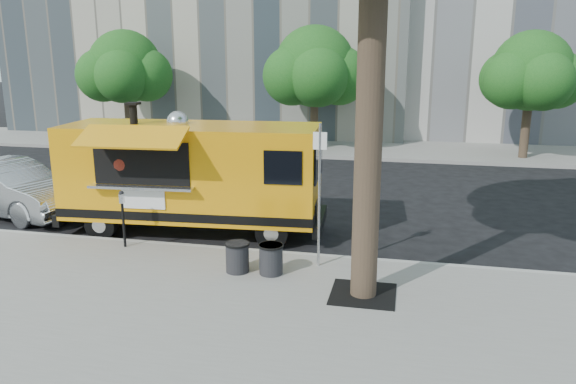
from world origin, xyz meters
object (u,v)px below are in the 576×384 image
far_tree_a (125,67)px  trash_bin_right (271,258)px  food_truck (191,174)px  far_tree_b (315,67)px  parking_meter (123,212)px  far_tree_c (531,71)px  sign_post (319,187)px  trash_bin_left (237,256)px  sedan (10,188)px

far_tree_a → trash_bin_right: bearing=-53.6°
far_tree_a → food_truck: size_ratio=0.79×
far_tree_b → food_truck: size_ratio=0.81×
far_tree_a → parking_meter: 15.59m
far_tree_c → parking_meter: size_ratio=3.90×
far_tree_a → parking_meter: (7.00, -13.65, -2.79)m
trash_bin_right → far_tree_c: bearing=63.4°
far_tree_a → trash_bin_right: far_tree_a is taller
sign_post → trash_bin_left: sign_post is taller
parking_meter → trash_bin_left: (2.99, -0.88, -0.50)m
far_tree_b → trash_bin_right: (1.69, -14.89, -3.35)m
far_tree_c → sign_post: (-6.45, -13.95, -1.87)m
far_tree_c → sign_post: size_ratio=1.74×
far_tree_a → trash_bin_left: (9.99, -14.53, -3.30)m
parking_meter → trash_bin_right: size_ratio=2.15×
far_tree_b → trash_bin_right: 15.36m
far_tree_c → parking_meter: far_tree_c is taller
sedan → trash_bin_left: bearing=-96.9°
far_tree_b → sign_post: 14.61m
sedan → trash_bin_left: size_ratio=7.61×
sign_post → food_truck: (-3.58, 1.95, -0.31)m
sign_post → food_truck: size_ratio=0.44×
parking_meter → sedan: 5.13m
far_tree_c → trash_bin_left: far_tree_c is taller
parking_meter → sedan: (-4.65, 2.14, -0.21)m
trash_bin_left → food_truck: bearing=127.5°
food_truck → trash_bin_left: bearing=-56.4°
food_truck → trash_bin_left: food_truck is taller
parking_meter → far_tree_b: bearing=81.9°
far_tree_a → sedan: bearing=-78.5°
far_tree_c → trash_bin_left: size_ratio=8.45×
far_tree_b → sedan: far_tree_b is taller
far_tree_a → sign_post: (11.55, -13.85, -1.93)m
food_truck → trash_bin_right: 3.90m
trash_bin_right → far_tree_a: bearing=126.4°
far_tree_a → sign_post: bearing=-50.2°
trash_bin_right → parking_meter: bearing=167.1°
far_tree_c → sign_post: 15.48m
food_truck → trash_bin_left: size_ratio=10.98×
food_truck → trash_bin_right: (2.72, -2.59, -1.06)m
far_tree_c → food_truck: bearing=-129.9°
sign_post → parking_meter: sign_post is taller
far_tree_a → parking_meter: bearing=-62.9°
far_tree_a → trash_bin_right: (10.69, -14.49, -3.29)m
sedan → far_tree_a: bearing=26.2°
far_tree_b → parking_meter: far_tree_b is taller
food_truck → sign_post: bearing=-32.5°
far_tree_b → sedan: 13.98m
food_truck → trash_bin_right: food_truck is taller
parking_meter → food_truck: 2.07m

